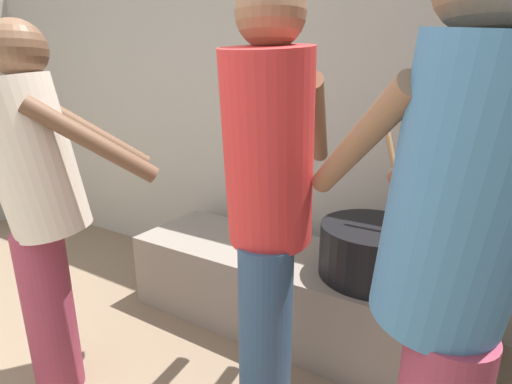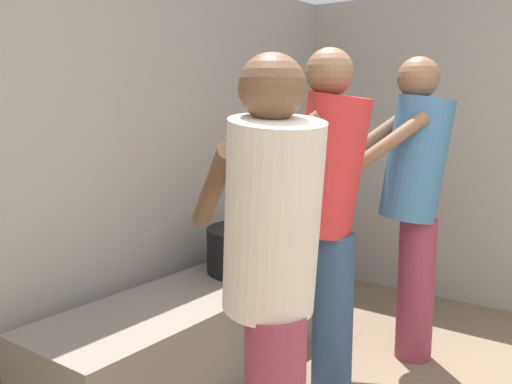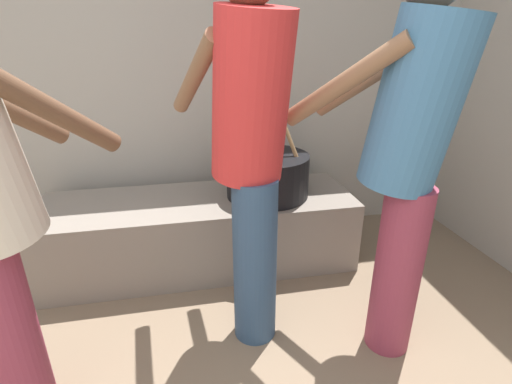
% 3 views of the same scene
% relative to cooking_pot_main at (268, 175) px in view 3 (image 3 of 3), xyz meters
% --- Properties ---
extents(block_enclosure_rear, '(5.56, 0.20, 2.18)m').
position_rel_cooking_pot_main_xyz_m(block_enclosure_rear, '(-1.13, 0.54, 0.51)').
color(block_enclosure_rear, '#9E998E').
rests_on(block_enclosure_rear, ground_plane).
extents(hearth_ledge, '(1.89, 0.60, 0.44)m').
position_rel_cooking_pot_main_xyz_m(hearth_ledge, '(-0.42, 0.02, -0.35)').
color(hearth_ledge, slate).
rests_on(hearth_ledge, ground_plane).
extents(cooking_pot_main, '(0.50, 0.50, 0.71)m').
position_rel_cooking_pot_main_xyz_m(cooking_pot_main, '(0.00, 0.00, 0.00)').
color(cooking_pot_main, black).
rests_on(cooking_pot_main, hearth_ledge).
extents(cook_in_red_shirt, '(0.51, 0.75, 1.67)m').
position_rel_cooking_pot_main_xyz_m(cook_in_red_shirt, '(-0.22, -0.63, 0.39)').
color(cook_in_red_shirt, navy).
rests_on(cook_in_red_shirt, ground_plane).
extents(cook_in_blue_shirt, '(0.70, 0.72, 1.66)m').
position_rel_cooking_pot_main_xyz_m(cook_in_blue_shirt, '(0.37, -0.83, 0.38)').
color(cook_in_blue_shirt, '#8C3347').
rests_on(cook_in_blue_shirt, ground_plane).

